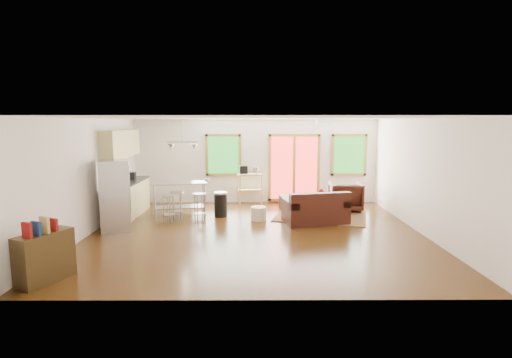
{
  "coord_description": "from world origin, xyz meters",
  "views": [
    {
      "loc": [
        -0.04,
        -8.87,
        2.51
      ],
      "look_at": [
        0.0,
        0.3,
        1.2
      ],
      "focal_mm": 28.0,
      "sensor_mm": 36.0,
      "label": 1
    }
  ],
  "objects_px": {
    "coffee_table": "(330,202)",
    "armchair": "(345,195)",
    "rug": "(321,216)",
    "ottoman": "(291,203)",
    "island": "(180,193)",
    "kitchen_cart": "(249,178)",
    "loveseat": "(316,210)",
    "refrigerator": "(115,195)"
  },
  "relations": [
    {
      "from": "armchair",
      "to": "island",
      "type": "height_order",
      "value": "island"
    },
    {
      "from": "loveseat",
      "to": "refrigerator",
      "type": "distance_m",
      "value": 4.84
    },
    {
      "from": "loveseat",
      "to": "armchair",
      "type": "bearing_deg",
      "value": 41.17
    },
    {
      "from": "loveseat",
      "to": "armchair",
      "type": "xyz_separation_m",
      "value": [
        1.06,
        1.41,
        0.13
      ]
    },
    {
      "from": "loveseat",
      "to": "ottoman",
      "type": "xyz_separation_m",
      "value": [
        -0.47,
        1.61,
        -0.12
      ]
    },
    {
      "from": "rug",
      "to": "ottoman",
      "type": "distance_m",
      "value": 1.17
    },
    {
      "from": "coffee_table",
      "to": "armchair",
      "type": "distance_m",
      "value": 0.65
    },
    {
      "from": "armchair",
      "to": "kitchen_cart",
      "type": "bearing_deg",
      "value": -18.21
    },
    {
      "from": "kitchen_cart",
      "to": "coffee_table",
      "type": "bearing_deg",
      "value": -32.92
    },
    {
      "from": "coffee_table",
      "to": "armchair",
      "type": "xyz_separation_m",
      "value": [
        0.51,
        0.38,
        0.12
      ]
    },
    {
      "from": "armchair",
      "to": "island",
      "type": "relative_size",
      "value": 0.59
    },
    {
      "from": "loveseat",
      "to": "island",
      "type": "xyz_separation_m",
      "value": [
        -3.55,
        0.82,
        0.3
      ]
    },
    {
      "from": "rug",
      "to": "ottoman",
      "type": "height_order",
      "value": "ottoman"
    },
    {
      "from": "ottoman",
      "to": "refrigerator",
      "type": "distance_m",
      "value": 4.88
    },
    {
      "from": "loveseat",
      "to": "refrigerator",
      "type": "relative_size",
      "value": 1.02
    },
    {
      "from": "loveseat",
      "to": "ottoman",
      "type": "bearing_deg",
      "value": 94.54
    },
    {
      "from": "armchair",
      "to": "refrigerator",
      "type": "xyz_separation_m",
      "value": [
        -5.83,
        -2.01,
        0.37
      ]
    },
    {
      "from": "ottoman",
      "to": "refrigerator",
      "type": "relative_size",
      "value": 0.36
    },
    {
      "from": "armchair",
      "to": "kitchen_cart",
      "type": "height_order",
      "value": "kitchen_cart"
    },
    {
      "from": "armchair",
      "to": "island",
      "type": "distance_m",
      "value": 4.64
    },
    {
      "from": "coffee_table",
      "to": "island",
      "type": "distance_m",
      "value": 4.1
    },
    {
      "from": "ottoman",
      "to": "kitchen_cart",
      "type": "height_order",
      "value": "kitchen_cart"
    },
    {
      "from": "refrigerator",
      "to": "island",
      "type": "xyz_separation_m",
      "value": [
        1.23,
        1.42,
        -0.19
      ]
    },
    {
      "from": "kitchen_cart",
      "to": "island",
      "type": "bearing_deg",
      "value": -138.02
    },
    {
      "from": "rug",
      "to": "coffee_table",
      "type": "xyz_separation_m",
      "value": [
        0.29,
        0.32,
        0.32
      ]
    },
    {
      "from": "coffee_table",
      "to": "refrigerator",
      "type": "distance_m",
      "value": 5.58
    },
    {
      "from": "island",
      "to": "kitchen_cart",
      "type": "relative_size",
      "value": 1.29
    },
    {
      "from": "ottoman",
      "to": "island",
      "type": "relative_size",
      "value": 0.39
    },
    {
      "from": "kitchen_cart",
      "to": "armchair",
      "type": "bearing_deg",
      "value": -21.22
    },
    {
      "from": "armchair",
      "to": "island",
      "type": "xyz_separation_m",
      "value": [
        -4.6,
        -0.59,
        0.18
      ]
    },
    {
      "from": "armchair",
      "to": "refrigerator",
      "type": "height_order",
      "value": "refrigerator"
    },
    {
      "from": "coffee_table",
      "to": "ottoman",
      "type": "xyz_separation_m",
      "value": [
        -1.02,
        0.58,
        -0.13
      ]
    },
    {
      "from": "island",
      "to": "kitchen_cart",
      "type": "bearing_deg",
      "value": 41.98
    },
    {
      "from": "island",
      "to": "kitchen_cart",
      "type": "xyz_separation_m",
      "value": [
        1.84,
        1.66,
        0.18
      ]
    },
    {
      "from": "loveseat",
      "to": "ottoman",
      "type": "relative_size",
      "value": 2.81
    },
    {
      "from": "armchair",
      "to": "rug",
      "type": "bearing_deg",
      "value": 44.05
    },
    {
      "from": "rug",
      "to": "refrigerator",
      "type": "relative_size",
      "value": 1.42
    },
    {
      "from": "loveseat",
      "to": "coffee_table",
      "type": "height_order",
      "value": "loveseat"
    },
    {
      "from": "rug",
      "to": "island",
      "type": "height_order",
      "value": "island"
    },
    {
      "from": "rug",
      "to": "kitchen_cart",
      "type": "xyz_separation_m",
      "value": [
        -1.95,
        1.77,
        0.8
      ]
    },
    {
      "from": "loveseat",
      "to": "kitchen_cart",
      "type": "bearing_deg",
      "value": 112.58
    },
    {
      "from": "refrigerator",
      "to": "ottoman",
      "type": "bearing_deg",
      "value": 8.9
    }
  ]
}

